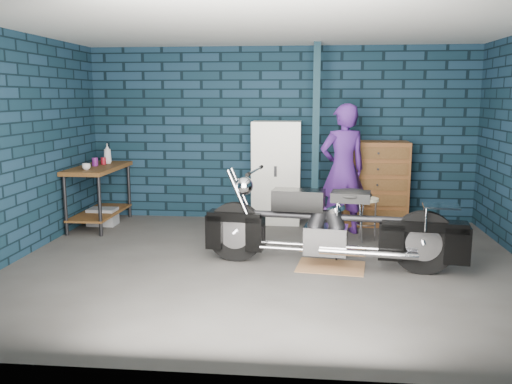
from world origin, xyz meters
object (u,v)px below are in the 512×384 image
(person, at_px, (343,170))
(locker, at_px, (276,173))
(storage_bin, at_px, (103,217))
(shop_stool, at_px, (366,220))
(workbench, at_px, (99,196))
(tool_chest, at_px, (375,184))
(motorcycle, at_px, (332,220))

(person, distance_m, locker, 1.14)
(storage_bin, xyz_separation_m, shop_stool, (3.90, -0.54, 0.17))
(workbench, bearing_deg, person, -1.68)
(storage_bin, distance_m, locker, 2.74)
(workbench, bearing_deg, tool_chest, 6.61)
(locker, height_order, tool_chest, locker)
(motorcycle, bearing_deg, shop_stool, 74.65)
(locker, bearing_deg, workbench, -169.71)
(person, relative_size, storage_bin, 4.44)
(person, relative_size, tool_chest, 1.45)
(motorcycle, height_order, storage_bin, motorcycle)
(locker, bearing_deg, person, -31.09)
(workbench, distance_m, locker, 2.71)
(storage_bin, distance_m, shop_stool, 3.94)
(person, height_order, storage_bin, person)
(workbench, relative_size, storage_bin, 3.38)
(storage_bin, height_order, locker, locker)
(locker, xyz_separation_m, tool_chest, (1.50, 0.00, -0.15))
(storage_bin, relative_size, shop_stool, 0.70)
(workbench, distance_m, person, 3.65)
(person, xyz_separation_m, storage_bin, (-3.60, 0.15, -0.79))
(person, relative_size, shop_stool, 3.12)
(shop_stool, bearing_deg, tool_chest, 77.18)
(workbench, height_order, locker, locker)
(motorcycle, bearing_deg, workbench, 160.80)
(workbench, bearing_deg, motorcycle, -26.63)
(workbench, distance_m, tool_chest, 4.17)
(workbench, bearing_deg, locker, 10.29)
(workbench, height_order, person, person)
(workbench, distance_m, shop_stool, 3.95)
(workbench, relative_size, shop_stool, 2.37)
(tool_chest, xyz_separation_m, shop_stool, (-0.22, -0.98, -0.34))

